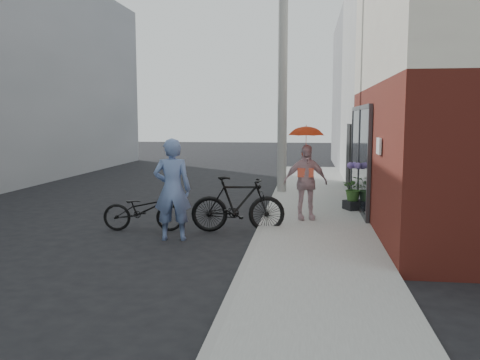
% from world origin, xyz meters
% --- Properties ---
extents(ground, '(80.00, 80.00, 0.00)m').
position_xyz_m(ground, '(0.00, 0.00, 0.00)').
color(ground, black).
rests_on(ground, ground).
extents(sidewalk, '(2.20, 24.00, 0.12)m').
position_xyz_m(sidewalk, '(2.10, 2.00, 0.06)').
color(sidewalk, '#989892').
rests_on(sidewalk, ground).
extents(curb, '(0.12, 24.00, 0.12)m').
position_xyz_m(curb, '(0.94, 2.00, 0.06)').
color(curb, '#9E9E99').
rests_on(curb, ground).
extents(plaster_building, '(8.00, 6.00, 7.00)m').
position_xyz_m(plaster_building, '(7.20, 9.00, 3.50)').
color(plaster_building, silver).
rests_on(plaster_building, ground).
extents(east_building_far, '(8.00, 8.00, 7.00)m').
position_xyz_m(east_building_far, '(7.20, 16.00, 3.50)').
color(east_building_far, gray).
rests_on(east_building_far, ground).
extents(utility_pole, '(0.28, 0.28, 7.00)m').
position_xyz_m(utility_pole, '(1.10, 6.00, 3.50)').
color(utility_pole, '#9E9E99').
rests_on(utility_pole, ground).
extents(officer, '(0.77, 0.57, 1.95)m').
position_xyz_m(officer, '(-0.67, -0.03, 0.98)').
color(officer, '#657EB3').
rests_on(officer, ground).
extents(bike_left, '(1.72, 0.75, 0.88)m').
position_xyz_m(bike_left, '(-1.49, 0.67, 0.44)').
color(bike_left, black).
rests_on(bike_left, ground).
extents(bike_right, '(1.97, 0.80, 1.15)m').
position_xyz_m(bike_right, '(0.47, 0.82, 0.58)').
color(bike_right, black).
rests_on(bike_right, ground).
extents(kimono_woman, '(1.02, 0.59, 1.64)m').
position_xyz_m(kimono_woman, '(1.83, 1.75, 0.94)').
color(kimono_woman, beige).
rests_on(kimono_woman, sidewalk).
extents(parasol, '(0.77, 0.77, 0.68)m').
position_xyz_m(parasol, '(1.83, 1.75, 2.10)').
color(parasol, red).
rests_on(parasol, kimono_woman).
extents(planter, '(0.54, 0.54, 0.22)m').
position_xyz_m(planter, '(3.00, 3.09, 0.23)').
color(planter, black).
rests_on(planter, sidewalk).
extents(potted_plant, '(0.55, 0.48, 0.61)m').
position_xyz_m(potted_plant, '(3.00, 3.09, 0.64)').
color(potted_plant, '#3B692A').
rests_on(potted_plant, planter).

